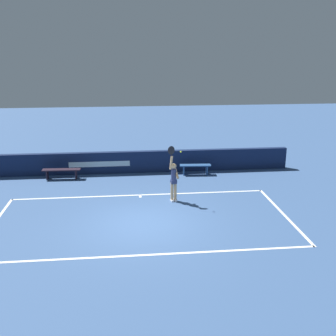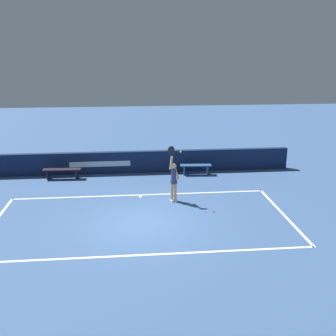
% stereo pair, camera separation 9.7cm
% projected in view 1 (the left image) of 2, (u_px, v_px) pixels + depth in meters
% --- Properties ---
extents(ground_plane, '(60.00, 60.00, 0.00)m').
position_uv_depth(ground_plane, '(143.00, 223.00, 14.15)').
color(ground_plane, '#385685').
extents(court_lines, '(10.59, 5.25, 0.00)m').
position_uv_depth(court_lines, '(143.00, 220.00, 14.43)').
color(court_lines, white).
rests_on(court_lines, ground).
extents(back_wall, '(15.17, 0.29, 1.07)m').
position_uv_depth(back_wall, '(137.00, 162.00, 19.82)').
color(back_wall, '#122043').
rests_on(back_wall, ground).
extents(tennis_player, '(0.44, 0.44, 2.29)m').
position_uv_depth(tennis_player, '(174.00, 179.00, 15.95)').
color(tennis_player, tan).
rests_on(tennis_player, ground).
extents(tennis_ball, '(0.07, 0.07, 0.07)m').
position_uv_depth(tennis_ball, '(181.00, 152.00, 15.30)').
color(tennis_ball, '#CAD92E').
extents(courtside_bench_near, '(1.78, 0.42, 0.48)m').
position_uv_depth(courtside_bench_near, '(62.00, 171.00, 18.83)').
color(courtside_bench_near, black).
rests_on(courtside_bench_near, ground).
extents(courtside_bench_far, '(1.52, 0.45, 0.49)m').
position_uv_depth(courtside_bench_far, '(195.00, 167.00, 19.51)').
color(courtside_bench_far, '#295086').
rests_on(courtside_bench_far, ground).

